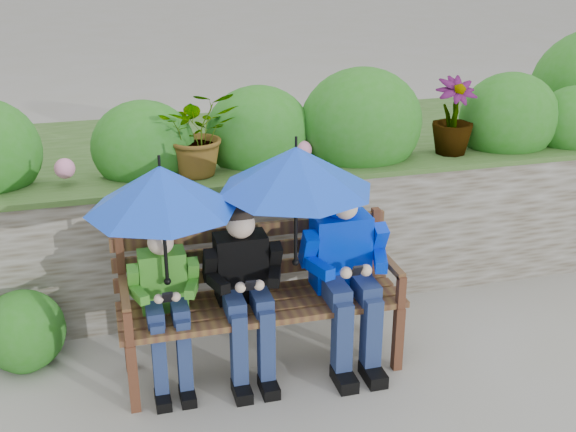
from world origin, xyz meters
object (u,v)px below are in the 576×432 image
object	(u,v)px
boy_right	(345,259)
umbrella_right	(296,169)
park_bench	(260,289)
boy_middle	(244,284)
boy_left	(165,298)
umbrella_left	(161,188)

from	to	relation	value
boy_right	umbrella_right	size ratio (longest dim) A/B	1.28
park_bench	umbrella_right	bearing A→B (deg)	-25.32
park_bench	boy_middle	size ratio (longest dim) A/B	1.60
boy_middle	umbrella_right	distance (m)	0.79
boy_middle	boy_left	bearing A→B (deg)	179.06
park_bench	boy_middle	bearing A→B (deg)	-144.10
park_bench	umbrella_left	world-z (taller)	umbrella_left
boy_left	boy_right	size ratio (longest dim) A/B	0.86
park_bench	boy_left	distance (m)	0.60
park_bench	boy_middle	world-z (taller)	boy_middle
boy_left	boy_middle	distance (m)	0.49
boy_middle	umbrella_right	xyz separation A→B (m)	(0.32, -0.02, 0.72)
boy_right	umbrella_left	xyz separation A→B (m)	(-1.12, -0.03, 0.59)
boy_right	umbrella_right	bearing A→B (deg)	-176.34
park_bench	umbrella_left	distance (m)	0.97
park_bench	umbrella_right	distance (m)	0.85
boy_right	umbrella_right	xyz separation A→B (m)	(-0.33, -0.02, 0.64)
boy_middle	umbrella_left	distance (m)	0.82
boy_middle	umbrella_left	world-z (taller)	umbrella_left
park_bench	boy_right	size ratio (longest dim) A/B	1.48
boy_left	umbrella_right	size ratio (longest dim) A/B	1.10
boy_right	boy_left	bearing A→B (deg)	179.80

